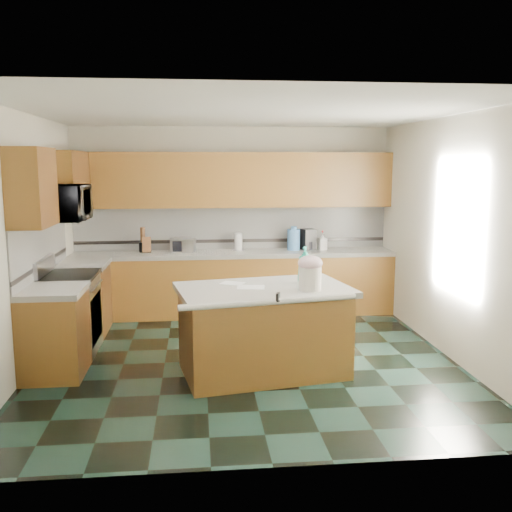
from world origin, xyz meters
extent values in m
plane|color=black|center=(0.00, 0.00, 0.00)|extent=(4.60, 4.60, 0.00)
plane|color=white|center=(0.00, 0.00, 2.70)|extent=(4.60, 4.60, 0.00)
cube|color=beige|center=(0.00, 2.32, 1.35)|extent=(4.60, 0.04, 2.70)
cube|color=beige|center=(0.00, -2.32, 1.35)|extent=(4.60, 0.04, 2.70)
cube|color=beige|center=(-2.32, 0.00, 1.35)|extent=(0.04, 4.60, 2.70)
cube|color=beige|center=(2.32, 0.00, 1.35)|extent=(0.04, 4.60, 2.70)
cube|color=black|center=(0.00, 2.00, 0.43)|extent=(4.60, 0.60, 0.86)
cube|color=white|center=(0.00, 2.00, 0.89)|extent=(4.60, 0.64, 0.06)
cube|color=black|center=(0.00, 2.13, 1.94)|extent=(4.60, 0.33, 0.78)
cube|color=silver|center=(0.00, 2.29, 1.24)|extent=(4.60, 0.02, 0.63)
cube|color=black|center=(0.00, 2.28, 1.04)|extent=(4.60, 0.01, 0.05)
cube|color=black|center=(-2.00, 1.29, 0.43)|extent=(0.60, 0.82, 0.86)
cube|color=white|center=(-2.00, 1.29, 0.89)|extent=(0.64, 0.82, 0.06)
cube|color=black|center=(-2.00, -0.24, 0.43)|extent=(0.60, 0.72, 0.86)
cube|color=white|center=(-2.00, -0.24, 0.89)|extent=(0.64, 0.72, 0.06)
cube|color=silver|center=(-2.29, 0.55, 1.24)|extent=(0.02, 2.30, 0.63)
cube|color=black|center=(-2.28, 0.55, 1.04)|extent=(0.01, 2.30, 0.05)
cube|color=black|center=(-2.13, 1.42, 1.94)|extent=(0.33, 1.09, 0.78)
cube|color=black|center=(-2.13, -0.24, 1.94)|extent=(0.33, 0.72, 0.78)
cube|color=#B7B7BC|center=(-2.00, 0.50, 0.44)|extent=(0.60, 0.76, 0.88)
cube|color=black|center=(-1.71, 0.50, 0.40)|extent=(0.02, 0.68, 0.55)
cube|color=black|center=(-2.00, 0.50, 0.90)|extent=(0.62, 0.78, 0.04)
cylinder|color=#B7B7BC|center=(-1.68, 0.50, 0.78)|extent=(0.02, 0.66, 0.02)
cube|color=#B7B7BC|center=(-2.26, 0.50, 1.02)|extent=(0.06, 0.76, 0.18)
imported|color=#B7B7BC|center=(-2.00, 0.50, 1.73)|extent=(0.50, 0.73, 0.41)
cube|color=black|center=(0.15, -0.41, 0.43)|extent=(1.77, 1.20, 0.86)
cube|color=white|center=(0.15, -0.41, 0.89)|extent=(1.89, 1.32, 0.06)
cylinder|color=white|center=(0.15, -0.93, 0.89)|extent=(1.72, 0.36, 0.06)
cylinder|color=silver|center=(0.59, -0.60, 1.04)|extent=(0.23, 0.23, 0.24)
ellipsoid|color=beige|center=(0.59, -0.60, 1.19)|extent=(0.25, 0.25, 0.15)
cylinder|color=tan|center=(0.59, -0.60, 1.25)|extent=(0.08, 0.03, 0.03)
sphere|color=tan|center=(0.55, -0.60, 1.25)|extent=(0.04, 0.04, 0.04)
sphere|color=tan|center=(0.63, -0.60, 1.25)|extent=(0.04, 0.04, 0.04)
imported|color=teal|center=(0.60, -0.27, 1.12)|extent=(0.20, 0.20, 0.39)
cube|color=white|center=(0.02, -0.41, 0.92)|extent=(0.31, 0.25, 0.00)
cube|color=white|center=(-0.16, -0.20, 0.92)|extent=(0.29, 0.27, 0.00)
cube|color=black|center=(0.23, -0.91, 0.93)|extent=(0.05, 0.09, 0.08)
cylinder|color=black|center=(0.23, -0.96, 0.91)|extent=(0.01, 0.06, 0.01)
cube|color=#472814|center=(-1.24, 2.05, 1.03)|extent=(0.13, 0.17, 0.24)
cylinder|color=black|center=(-1.29, 2.08, 0.99)|extent=(0.12, 0.12, 0.15)
cylinder|color=#472814|center=(-1.29, 2.08, 1.17)|extent=(0.07, 0.07, 0.21)
cube|color=#B7B7BC|center=(-0.72, 2.05, 1.02)|extent=(0.37, 0.28, 0.19)
cube|color=black|center=(-0.72, 1.94, 1.02)|extent=(0.29, 0.01, 0.15)
cylinder|color=white|center=(0.08, 2.10, 1.05)|extent=(0.11, 0.11, 0.26)
cylinder|color=#B7B7BC|center=(0.08, 2.10, 0.93)|extent=(0.17, 0.17, 0.01)
cylinder|color=#518ED8|center=(0.88, 2.06, 1.07)|extent=(0.19, 0.19, 0.31)
cylinder|color=#518ED8|center=(0.88, 2.06, 1.25)|extent=(0.09, 0.09, 0.04)
cube|color=black|center=(1.10, 2.08, 1.07)|extent=(0.23, 0.24, 0.31)
cylinder|color=black|center=(1.10, 2.03, 0.98)|extent=(0.13, 0.13, 0.13)
imported|color=white|center=(1.31, 2.05, 1.05)|extent=(0.13, 0.14, 0.26)
cylinder|color=red|center=(1.31, 2.05, 1.19)|extent=(0.02, 0.02, 0.03)
cube|color=white|center=(2.29, -0.20, 1.50)|extent=(0.02, 1.40, 1.10)
camera|label=1|loc=(-0.52, -6.09, 2.17)|focal=40.00mm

